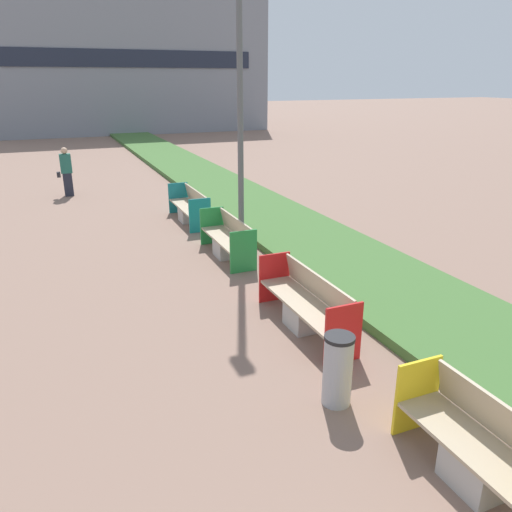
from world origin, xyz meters
TOP-DOWN VIEW (x-y plane):
  - planter_grass_strip at (3.20, 12.00)m, footprint 2.80×120.00m
  - building_backdrop at (4.00, 43.71)m, footprint 20.89×8.63m
  - bench_yellow_frame at (0.94, 3.70)m, footprint 0.65×1.99m
  - bench_red_frame at (0.94, 7.49)m, footprint 0.65×2.45m
  - bench_green_frame at (0.94, 11.39)m, footprint 0.65×2.24m
  - bench_teal_frame at (0.94, 14.73)m, footprint 0.65×2.39m
  - litter_bin at (0.31, 5.48)m, footprint 0.39×0.39m
  - street_lamp_post at (1.55, 12.10)m, footprint 0.24×0.44m
  - pedestrian_walking at (-2.17, 19.73)m, footprint 0.53×0.24m

SIDE VIEW (x-z plane):
  - planter_grass_strip at x=3.20m, z-range 0.00..0.18m
  - bench_yellow_frame at x=0.94m, z-range -0.11..0.83m
  - bench_green_frame at x=0.94m, z-range -0.10..0.84m
  - bench_teal_frame at x=0.94m, z-range -0.09..0.85m
  - bench_red_frame at x=0.94m, z-range -0.09..0.85m
  - litter_bin at x=0.31m, z-range 0.00..0.98m
  - pedestrian_walking at x=-2.17m, z-range 0.02..1.74m
  - street_lamp_post at x=1.55m, z-range 0.38..8.12m
  - building_backdrop at x=4.00m, z-range 0.00..9.70m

